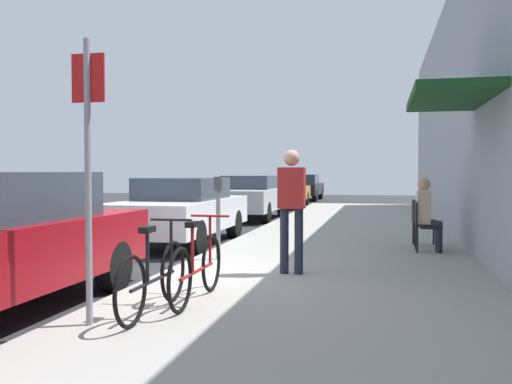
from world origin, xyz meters
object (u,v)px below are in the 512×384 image
parked_car_2 (250,196)px  parked_car_3 (283,191)px  cafe_chair_0 (423,223)px  seated_patron_0 (427,212)px  parked_car_1 (181,210)px  bicycle_1 (197,268)px  parking_meter (218,211)px  cafe_chair_1 (420,219)px  street_sign (88,159)px  pedestrian_standing (292,201)px  bicycle_0 (154,277)px  parked_car_4 (303,187)px

parked_car_2 → parked_car_3: bearing=90.0°
cafe_chair_0 → seated_patron_0: bearing=-0.3°
parked_car_1 → bicycle_1: parked_car_1 is taller
parked_car_1 → parking_meter: bearing=-58.5°
parked_car_3 → parking_meter: (1.55, -15.01, 0.19)m
bicycle_1 → seated_patron_0: 5.28m
parked_car_3 → cafe_chair_1: 13.44m
parking_meter → bicycle_1: size_ratio=0.77×
street_sign → pedestrian_standing: (1.40, 2.96, -0.52)m
parking_meter → bicycle_1: bearing=-78.0°
parked_car_1 → bicycle_0: 6.32m
street_sign → parking_meter: bearing=89.3°
parked_car_2 → street_sign: size_ratio=1.69×
parking_meter → seated_patron_0: bearing=26.0°
pedestrian_standing → parked_car_2: bearing=106.3°
parked_car_1 → bicycle_1: (2.16, -5.42, -0.25)m
parked_car_3 → bicycle_1: 18.04m
parking_meter → street_sign: bearing=-90.7°
parked_car_1 → cafe_chair_1: size_ratio=5.06×
street_sign → bicycle_1: bearing=58.9°
parked_car_1 → parking_meter: parking_meter is taller
bicycle_1 → pedestrian_standing: size_ratio=1.01×
parked_car_4 → parking_meter: 21.24m
parked_car_3 → cafe_chair_1: parked_car_3 is taller
parked_car_4 → street_sign: bearing=-86.6°
parking_meter → bicycle_0: 3.53m
parked_car_4 → bicycle_1: 24.17m
parked_car_1 → bicycle_0: bearing=-72.3°
parked_car_4 → parked_car_3: bearing=-90.0°
street_sign → seated_patron_0: 6.60m
seated_patron_0 → parked_car_4: bearing=104.0°
parked_car_1 → parked_car_2: 6.35m
parked_car_2 → street_sign: (1.50, -12.88, 0.91)m
parked_car_1 → pedestrian_standing: size_ratio=2.59×
parked_car_1 → bicycle_1: size_ratio=2.57×
parked_car_3 → seated_patron_0: bearing=-70.0°
parked_car_4 → bicycle_0: bearing=-85.6°
parked_car_1 → parked_car_2: bearing=90.0°
street_sign → pedestrian_standing: 3.31m
street_sign → cafe_chair_0: 6.60m
parked_car_3 → parked_car_4: 6.17m
parked_car_1 → cafe_chair_1: parked_car_1 is taller
bicycle_0 → seated_patron_0: size_ratio=1.33×
street_sign → bicycle_1: size_ratio=1.52×
street_sign → parked_car_4: bearing=93.4°
parked_car_4 → cafe_chair_0: size_ratio=5.06×
parked_car_4 → seated_patron_0: bearing=-76.0°
parked_car_4 → pedestrian_standing: pedestrian_standing is taller
seated_patron_0 → cafe_chair_1: 0.86m
parked_car_2 → seated_patron_0: bearing=-56.1°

